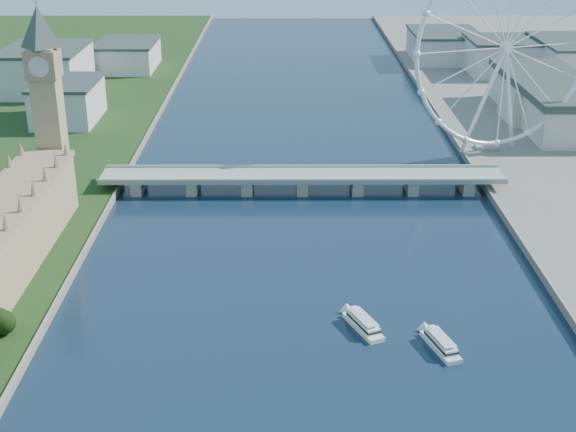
{
  "coord_description": "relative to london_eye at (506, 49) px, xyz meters",
  "views": [
    {
      "loc": [
        -9.29,
        -113.37,
        157.45
      ],
      "look_at": [
        -8.11,
        210.0,
        22.31
      ],
      "focal_mm": 50.0,
      "sensor_mm": 36.0,
      "label": 1
    }
  ],
  "objects": [
    {
      "name": "big_ben",
      "position": [
        -247.98,
        -77.08,
        -0.95
      ],
      "size": [
        20.02,
        20.02,
        110.0
      ],
      "color": "tan",
      "rests_on": "ground"
    },
    {
      "name": "tour_boat_near",
      "position": [
        -99.71,
        -203.42,
        -67.52
      ],
      "size": [
        16.31,
        26.49,
        5.71
      ],
      "primitive_type": null,
      "rotation": [
        0.0,
        0.0,
        0.41
      ],
      "color": "#E9ECC6",
      "rests_on": "ground"
    },
    {
      "name": "westminster_bridge",
      "position": [
        -119.98,
        -55.08,
        -60.89
      ],
      "size": [
        220.0,
        22.0,
        9.5
      ],
      "color": "gray",
      "rests_on": "ground"
    },
    {
      "name": "county_hall",
      "position": [
        55.02,
        74.92,
        -67.52
      ],
      "size": [
        54.0,
        144.0,
        35.0
      ],
      "primitive_type": null,
      "color": "beige",
      "rests_on": "ground"
    },
    {
      "name": "tour_boat_far",
      "position": [
        -72.72,
        -217.69,
        -67.52
      ],
      "size": [
        13.63,
        26.1,
        5.56
      ],
      "primitive_type": null,
      "rotation": [
        0.0,
        0.0,
        0.3
      ],
      "color": "silver",
      "rests_on": "ground"
    },
    {
      "name": "london_eye",
      "position": [
        0.0,
        0.0,
        0.0
      ],
      "size": [
        113.6,
        39.12,
        124.3
      ],
      "color": "silver",
      "rests_on": "ground"
    },
    {
      "name": "city_skyline",
      "position": [
        -80.75,
        205.0,
        -50.56
      ],
      "size": [
        505.0,
        280.0,
        32.0
      ],
      "color": "beige",
      "rests_on": "ground"
    }
  ]
}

